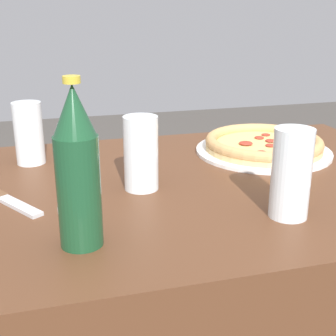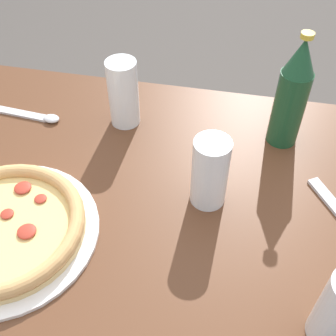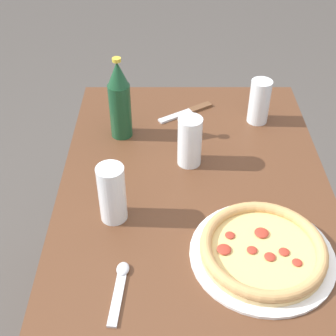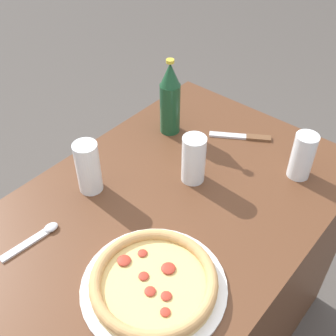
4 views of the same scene
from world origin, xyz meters
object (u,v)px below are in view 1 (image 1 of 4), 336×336
at_px(glass_cola, 141,156).
at_px(glass_iced_tea, 291,177).
at_px(pizza_pepperoni, 264,145).
at_px(beer_bottle, 77,169).
at_px(knife, 5,199).
at_px(glass_water, 29,136).

distance_m(glass_cola, glass_iced_tea, 0.29).
xyz_separation_m(pizza_pepperoni, beer_bottle, (-0.47, -0.35, 0.10)).
relative_size(glass_cola, knife, 0.81).
bearing_deg(glass_water, pizza_pepperoni, -7.19).
relative_size(glass_iced_tea, glass_water, 1.10).
distance_m(glass_cola, knife, 0.26).
bearing_deg(pizza_pepperoni, beer_bottle, -143.41).
bearing_deg(pizza_pepperoni, glass_water, 172.81).
distance_m(pizza_pepperoni, knife, 0.61).
bearing_deg(knife, pizza_pepperoni, 13.89).
xyz_separation_m(pizza_pepperoni, glass_iced_tea, (-0.12, -0.34, 0.05)).
bearing_deg(beer_bottle, pizza_pepperoni, 36.59).
bearing_deg(knife, glass_water, 77.77).
distance_m(glass_water, knife, 0.23).
bearing_deg(knife, glass_iced_tea, -22.78).
height_order(beer_bottle, knife, beer_bottle).
xyz_separation_m(glass_cola, knife, (-0.26, 0.01, -0.06)).
bearing_deg(pizza_pepperoni, glass_cola, -155.69).
bearing_deg(beer_bottle, glass_water, 100.01).
bearing_deg(glass_water, glass_iced_tea, -44.33).
xyz_separation_m(beer_bottle, knife, (-0.12, 0.20, -0.12)).
relative_size(beer_bottle, knife, 1.41).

